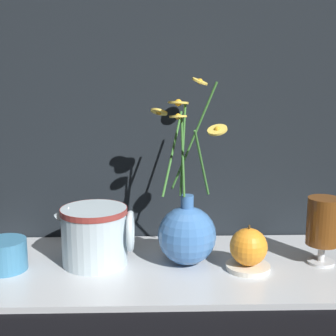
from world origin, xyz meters
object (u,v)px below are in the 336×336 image
Objects in this scene: ceramic_pitcher at (95,233)px; tea_glass at (324,224)px; yellow_mug at (4,255)px; orange_fruit at (249,247)px; vase_with_flowers at (187,232)px.

tea_glass reaches higher than ceramic_pitcher.
orange_fruit is at bearing -1.37° from yellow_mug.
orange_fruit is at bearing -171.76° from tea_glass.
vase_with_flowers is 0.19m from ceramic_pitcher.
yellow_mug is 0.69× the size of tea_glass.
vase_with_flowers is at bearing 3.59° from yellow_mug.
yellow_mug is 0.50m from orange_fruit.
tea_glass is 0.17m from orange_fruit.
vase_with_flowers is at bearing 177.55° from tea_glass.
vase_with_flowers reaches higher than ceramic_pitcher.
yellow_mug is at bearing -176.41° from vase_with_flowers.
vase_with_flowers is 0.13m from orange_fruit.
orange_fruit is (0.32, -0.04, -0.02)m from ceramic_pitcher.
vase_with_flowers is 4.55× the size of orange_fruit.
tea_glass reaches higher than orange_fruit.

